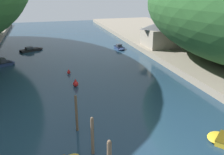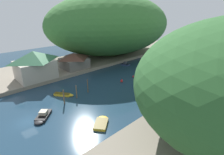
% 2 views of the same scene
% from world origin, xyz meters
% --- Properties ---
extents(water_surface, '(130.00, 130.00, 0.00)m').
position_xyz_m(water_surface, '(0.00, 30.00, 0.00)').
color(water_surface, '#1E384C').
rests_on(water_surface, ground).
extents(right_bank_cottage, '(6.13, 6.90, 4.91)m').
position_xyz_m(right_bank_cottage, '(18.18, 41.43, 3.53)').
color(right_bank_cottage, gray).
rests_on(right_bank_cottage, right_bank).
extents(boat_mid_channel, '(5.05, 3.63, 0.92)m').
position_xyz_m(boat_mid_channel, '(-7.07, 48.80, 0.29)').
color(boat_mid_channel, black).
rests_on(boat_mid_channel, water_surface).
extents(boat_yellow_tender, '(3.79, 3.11, 1.25)m').
position_xyz_m(boat_yellow_tender, '(-11.36, 39.63, 0.38)').
color(boat_yellow_tender, navy).
rests_on(boat_yellow_tender, water_surface).
extents(boat_moored_right, '(1.65, 3.58, 1.04)m').
position_xyz_m(boat_moored_right, '(10.98, 45.18, 0.33)').
color(boat_moored_right, navy).
rests_on(boat_moored_right, water_surface).
extents(mooring_post_middle, '(0.26, 0.26, 3.31)m').
position_xyz_m(mooring_post_middle, '(-1.78, 11.95, 1.66)').
color(mooring_post_middle, brown).
rests_on(mooring_post_middle, water_surface).
extents(mooring_post_fourth, '(0.23, 0.23, 3.61)m').
position_xyz_m(mooring_post_fourth, '(-2.49, 15.70, 1.81)').
color(mooring_post_fourth, brown).
rests_on(mooring_post_fourth, water_surface).
extents(channel_buoy_near, '(0.51, 0.51, 0.77)m').
position_xyz_m(channel_buoy_near, '(-1.37, 32.06, 0.30)').
color(channel_buoy_near, red).
rests_on(channel_buoy_near, water_surface).
extents(channel_buoy_far, '(0.74, 0.74, 1.10)m').
position_xyz_m(channel_buoy_far, '(-1.09, 26.63, 0.43)').
color(channel_buoy_far, red).
rests_on(channel_buoy_far, water_surface).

